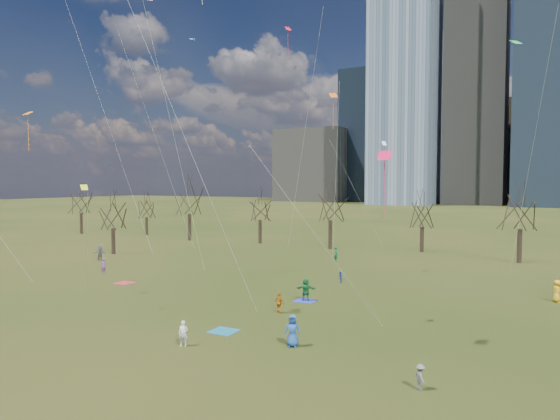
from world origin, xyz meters
The scene contains 17 objects.
ground centered at (0.00, 0.00, 0.00)m, with size 500.00×500.00×0.00m, color black.
downtown_skyline centered at (-2.43, 210.64, 39.01)m, with size 212.50×78.00×118.00m.
bare_tree_row centered at (-0.09, 37.22, 6.12)m, with size 113.04×29.80×9.50m.
blanket_teal centered at (2.06, 0.71, 0.01)m, with size 1.60×1.50×0.03m, color #186A94.
blanket_navy centered at (3.11, 10.39, 0.01)m, with size 1.60×1.50×0.03m, color #2835BB.
blanket_crimson centered at (-14.62, 8.81, 0.01)m, with size 1.60×1.50×0.03m, color red.
person_0 centered at (7.15, 0.16, 0.92)m, with size 0.90×0.58×1.83m, color #2757AB.
person_1 centered at (1.64, -2.70, 0.73)m, with size 0.53×0.35×1.46m, color white.
person_3 centered at (14.85, -2.42, 0.59)m, with size 0.76×0.44×1.17m, color slate.
person_4 centered at (3.05, 6.17, 0.74)m, with size 0.87×0.36×1.48m, color orange.
person_5 centered at (3.13, 10.47, 0.90)m, with size 1.67×0.53×1.80m, color #187033.
person_7 centered at (-20.57, 11.71, 0.73)m, with size 0.53×0.35×1.46m, color #8B52A4.
person_8 centered at (2.96, 18.28, 0.52)m, with size 0.51×0.40×1.05m, color #2836AD.
person_11 centered at (-27.22, 17.26, 0.91)m, with size 1.69×0.54×1.82m, color slate.
person_12 centered at (20.52, 19.26, 0.87)m, with size 0.85×0.55×1.74m, color yellow.
person_13 centered at (-2.06, 29.82, 0.89)m, with size 0.65×0.43×1.78m, color #186C37.
kites_airborne centered at (-2.28, 13.79, 13.88)m, with size 67.32×43.66×29.16m.
Camera 1 is at (19.63, -24.64, 9.27)m, focal length 32.00 mm.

